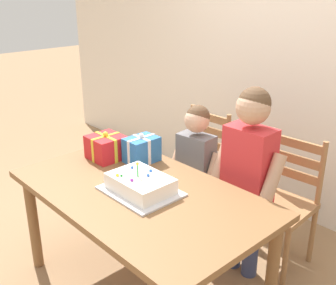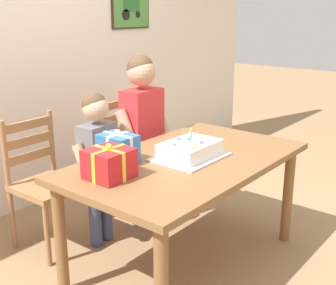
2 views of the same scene
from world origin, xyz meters
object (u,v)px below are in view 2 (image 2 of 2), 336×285
(chair_left, at_px, (45,182))
(child_older, at_px, (142,123))
(dining_table, at_px, (187,172))
(gift_box_beside_cake, at_px, (109,164))
(gift_box_red_large, at_px, (118,149))
(birthday_cake, at_px, (190,150))
(chair_right, at_px, (126,154))
(child_younger, at_px, (98,155))

(chair_left, height_order, child_older, child_older)
(dining_table, xyz_separation_m, gift_box_beside_cake, (-0.52, 0.13, 0.17))
(gift_box_red_large, bearing_deg, birthday_cake, -40.29)
(birthday_cake, bearing_deg, gift_box_red_large, 139.71)
(dining_table, bearing_deg, child_older, 64.76)
(dining_table, distance_m, chair_left, 1.01)
(chair_right, height_order, child_younger, child_younger)
(chair_right, relative_size, child_younger, 0.84)
(dining_table, xyz_separation_m, chair_left, (-0.40, 0.91, -0.17))
(chair_right, distance_m, child_older, 0.43)
(chair_left, height_order, chair_right, same)
(birthday_cake, distance_m, child_younger, 0.68)
(gift_box_red_large, bearing_deg, gift_box_beside_cake, -145.45)
(gift_box_red_large, height_order, chair_right, gift_box_red_large)
(child_older, bearing_deg, chair_left, 158.59)
(birthday_cake, relative_size, child_older, 0.34)
(dining_table, bearing_deg, gift_box_red_large, 138.97)
(birthday_cake, distance_m, gift_box_red_large, 0.44)
(dining_table, height_order, gift_box_red_large, gift_box_red_large)
(gift_box_beside_cake, distance_m, child_younger, 0.65)
(chair_right, bearing_deg, gift_box_red_large, -138.19)
(dining_table, distance_m, child_younger, 0.66)
(gift_box_red_large, height_order, chair_left, gift_box_red_large)
(gift_box_beside_cake, xyz_separation_m, child_older, (0.83, 0.51, -0.02))
(gift_box_red_large, height_order, child_older, child_older)
(chair_left, bearing_deg, child_younger, -48.14)
(dining_table, distance_m, birthday_cake, 0.14)
(dining_table, distance_m, child_older, 0.72)
(gift_box_beside_cake, xyz_separation_m, chair_left, (0.13, 0.78, -0.35))
(chair_left, bearing_deg, chair_right, -0.00)
(child_older, bearing_deg, dining_table, -115.24)
(chair_right, bearing_deg, gift_box_beside_cake, -139.71)
(dining_table, relative_size, chair_right, 1.70)
(birthday_cake, xyz_separation_m, gift_box_red_large, (-0.34, 0.28, 0.04))
(birthday_cake, height_order, chair_right, birthday_cake)
(gift_box_beside_cake, height_order, child_younger, child_younger)
(chair_right, height_order, child_older, child_older)
(gift_box_red_large, bearing_deg, dining_table, -41.03)
(birthday_cake, xyz_separation_m, child_older, (0.28, 0.65, 0.01))
(chair_left, bearing_deg, birthday_cake, -65.53)
(birthday_cake, bearing_deg, child_older, 66.57)
(birthday_cake, xyz_separation_m, chair_left, (-0.42, 0.92, -0.31))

